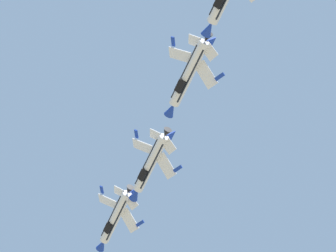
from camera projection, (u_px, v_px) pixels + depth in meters
name	position (u px, v px, depth m)	size (l,w,h in m)	color
fighter_jet_lead	(115.00, 218.00, 136.43)	(10.61, 14.20, 6.25)	white
fighter_jet_left_wing	(150.00, 165.00, 128.04)	(10.59, 14.20, 6.33)	white
fighter_jet_right_wing	(188.00, 75.00, 117.87)	(10.62, 14.20, 6.22)	white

